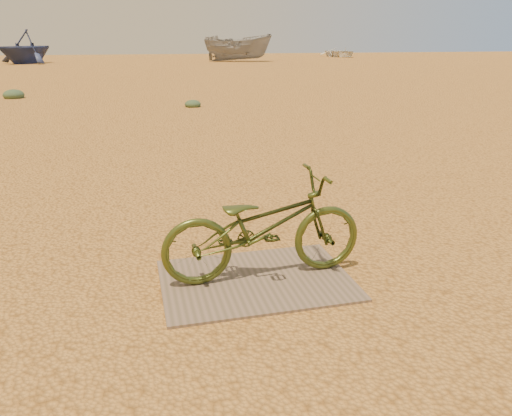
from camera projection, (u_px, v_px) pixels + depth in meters
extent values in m
plane|color=gold|center=(319.00, 287.00, 4.07)|extent=(120.00, 120.00, 0.00)
cube|color=#77604F|center=(256.00, 280.00, 4.16)|extent=(1.56, 1.12, 0.02)
imported|color=#3E4C1B|center=(263.00, 227.00, 4.07)|extent=(1.70, 0.62, 0.88)
imported|color=navy|center=(25.00, 46.00, 37.90)|extent=(6.19, 6.30, 2.51)
imported|color=gray|center=(238.00, 48.00, 41.37)|extent=(6.03, 3.94, 2.18)
imported|color=silver|center=(341.00, 52.00, 51.05)|extent=(3.84, 4.90, 0.92)
ellipsoid|color=#445E40|center=(193.00, 107.00, 14.57)|extent=(0.47, 0.47, 0.26)
ellipsoid|color=#445E40|center=(14.00, 98.00, 16.65)|extent=(0.68, 0.68, 0.37)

